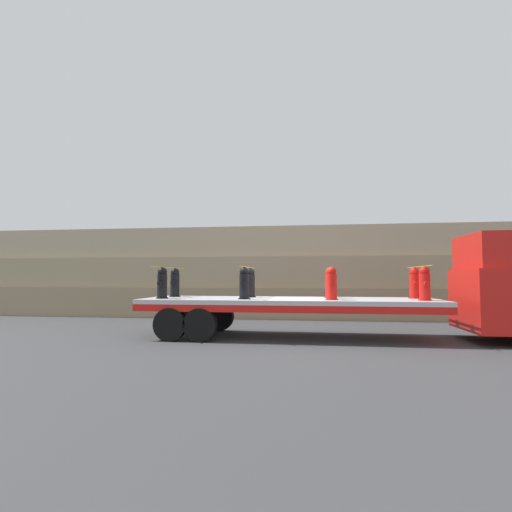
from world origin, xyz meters
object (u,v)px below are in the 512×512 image
Objects in this scene: fire_hydrant_black_near_0 at (162,283)px; fire_hydrant_black_far_1 at (250,283)px; flatbed_trailer at (265,306)px; fire_hydrant_black_near_1 at (244,283)px; fire_hydrant_black_far_0 at (175,283)px; fire_hydrant_red_near_2 at (332,284)px; fire_hydrant_red_far_3 at (414,283)px; fire_hydrant_red_far_2 at (330,283)px; fire_hydrant_red_near_3 at (425,284)px; truck_cab at (511,288)px.

fire_hydrant_black_near_0 is 2.77m from fire_hydrant_black_far_1.
fire_hydrant_black_near_1 reaches higher than flatbed_trailer.
fire_hydrant_black_far_0 is at bearing 180.00° from fire_hydrant_black_far_1.
flatbed_trailer is 9.31× the size of fire_hydrant_red_near_2.
fire_hydrant_black_far_0 is at bearing 180.00° from fire_hydrant_red_far_3.
fire_hydrant_red_far_2 and fire_hydrant_red_near_3 have the same top height.
fire_hydrant_red_near_2 is at bearing 0.00° from fire_hydrant_black_near_0.
truck_cab is at bearing -6.45° from fire_hydrant_red_far_2.
fire_hydrant_red_near_2 is at bearing -173.55° from truck_cab.
fire_hydrant_red_near_3 is at bearing -167.09° from truck_cab.
fire_hydrant_red_far_2 is at bearing 12.56° from fire_hydrant_black_near_0.
fire_hydrant_black_far_1 is at bearing 0.00° from fire_hydrant_black_far_0.
fire_hydrant_red_far_3 is at bearing 7.12° from flatbed_trailer.
fire_hydrant_red_near_2 and fire_hydrant_red_far_3 have the same top height.
truck_cab is 6.99m from flatbed_trailer.
truck_cab is at bearing 12.91° from fire_hydrant_red_near_3.
fire_hydrant_black_near_1 and fire_hydrant_red_near_3 have the same top height.
fire_hydrant_black_near_1 is 5.18m from fire_hydrant_red_far_3.
truck_cab is 0.34× the size of flatbed_trailer.
fire_hydrant_red_near_3 is at bearing -90.00° from fire_hydrant_red_far_3.
fire_hydrant_black_near_0 is 1.00× the size of fire_hydrant_red_far_2.
flatbed_trailer is at bearing 10.38° from fire_hydrant_black_near_0.
flatbed_trailer is at bearing -164.14° from fire_hydrant_red_far_2.
fire_hydrant_black_far_0 is 1.00× the size of fire_hydrant_red_far_3.
fire_hydrant_black_far_0 is (-10.04, 0.56, 0.13)m from truck_cab.
flatbed_trailer is 3.20m from fire_hydrant_black_far_0.
fire_hydrant_red_near_2 and fire_hydrant_red_far_2 have the same top height.
flatbed_trailer is 1.05m from fire_hydrant_black_near_1.
fire_hydrant_black_far_0 is at bearing 169.62° from flatbed_trailer.
fire_hydrant_black_far_0 is at bearing 176.79° from truck_cab.
fire_hydrant_black_far_0 is 2.53m from fire_hydrant_black_far_1.
fire_hydrant_black_near_1 is (2.53, 0.00, 0.00)m from fire_hydrant_black_near_0.
truck_cab is 3.20× the size of fire_hydrant_red_near_3.
fire_hydrant_black_far_0 and fire_hydrant_black_far_1 have the same top height.
fire_hydrant_red_far_3 is at bearing 0.00° from fire_hydrant_black_far_0.
truck_cab reaches higher than fire_hydrant_black_near_0.
fire_hydrant_red_far_2 is (2.53, 0.00, 0.00)m from fire_hydrant_black_far_1.
fire_hydrant_red_far_3 is (-2.46, 0.56, 0.13)m from truck_cab.
fire_hydrant_red_far_3 is at bearing 167.09° from truck_cab.
fire_hydrant_black_near_0 is 7.58m from fire_hydrant_red_near_3.
fire_hydrant_red_far_2 reaches higher than flatbed_trailer.
fire_hydrant_red_far_2 is at bearing 90.00° from fire_hydrant_red_near_2.
fire_hydrant_black_far_1 is 5.18m from fire_hydrant_red_near_3.
fire_hydrant_black_near_0 is at bearing 180.00° from fire_hydrant_red_near_2.
fire_hydrant_black_far_1 is 2.53m from fire_hydrant_red_far_2.
fire_hydrant_black_near_1 is at bearing -24.02° from fire_hydrant_black_far_0.
fire_hydrant_red_far_2 is at bearing 24.02° from fire_hydrant_black_near_1.
fire_hydrant_red_near_2 is 1.13m from fire_hydrant_red_far_2.
fire_hydrant_red_near_2 is (2.53, 0.00, 0.00)m from fire_hydrant_black_near_1.
fire_hydrant_red_near_3 is (2.53, 0.00, 0.00)m from fire_hydrant_red_near_2.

